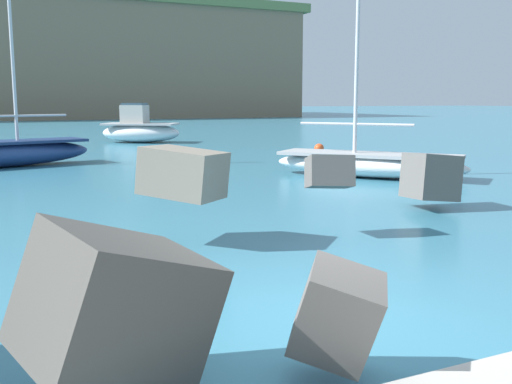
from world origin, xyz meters
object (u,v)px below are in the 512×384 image
object	(u,v)px
mooring_buoy_inner	(319,148)
boat_mid_right	(5,152)
boat_near_right	(368,163)
boat_mid_left	(140,130)

from	to	relation	value
mooring_buoy_inner	boat_mid_right	bearing A→B (deg)	179.47
boat_near_right	boat_mid_right	distance (m)	12.89
boat_mid_left	boat_mid_right	xyz separation A→B (m)	(-7.57, -10.12, -0.21)
boat_mid_right	mooring_buoy_inner	bearing A→B (deg)	-0.53
boat_near_right	boat_mid_right	world-z (taller)	boat_mid_right
boat_near_right	boat_mid_left	bearing A→B (deg)	97.89
boat_mid_left	boat_near_right	bearing A→B (deg)	-82.11
mooring_buoy_inner	boat_mid_left	bearing A→B (deg)	118.56
boat_mid_left	boat_mid_right	world-z (taller)	boat_mid_right
boat_mid_right	mooring_buoy_inner	distance (m)	13.15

